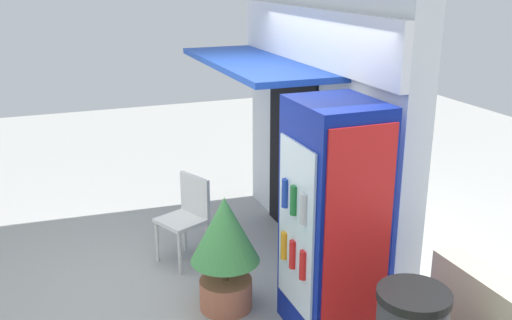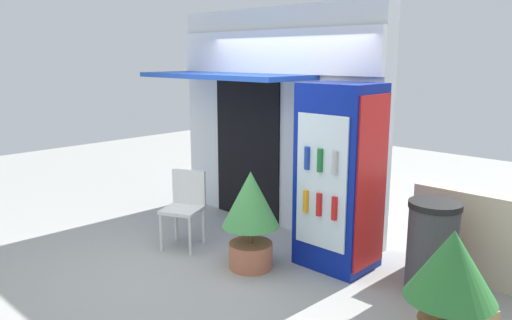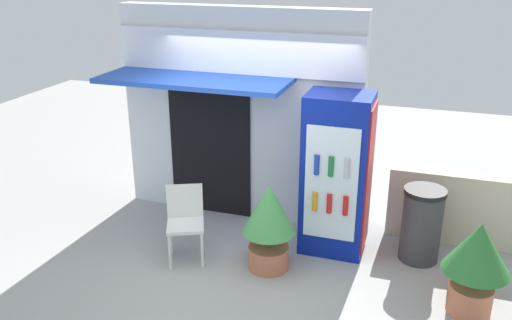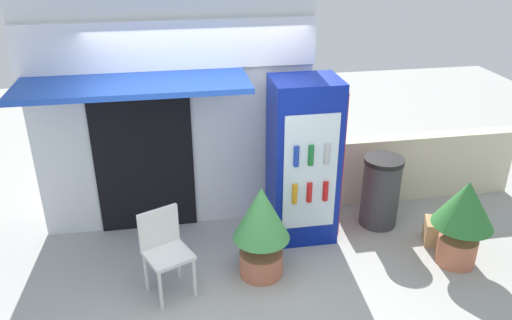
% 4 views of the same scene
% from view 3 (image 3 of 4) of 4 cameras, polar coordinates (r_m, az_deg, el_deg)
% --- Properties ---
extents(ground, '(16.00, 16.00, 0.00)m').
position_cam_3_polar(ground, '(6.61, -3.22, -11.06)').
color(ground, '#A3A39E').
extents(storefront_building, '(3.32, 1.17, 2.87)m').
position_cam_3_polar(storefront_building, '(7.35, -2.00, 5.12)').
color(storefront_building, silver).
rests_on(storefront_building, ground).
extents(drink_cooler, '(0.79, 0.69, 1.99)m').
position_cam_3_polar(drink_cooler, '(6.62, 8.47, -1.53)').
color(drink_cooler, navy).
rests_on(drink_cooler, ground).
extents(plastic_chair, '(0.57, 0.56, 0.91)m').
position_cam_3_polar(plastic_chair, '(6.59, -7.44, -5.96)').
color(plastic_chair, silver).
rests_on(plastic_chair, ground).
extents(potted_plant_near_shop, '(0.62, 0.62, 1.08)m').
position_cam_3_polar(potted_plant_near_shop, '(6.27, 1.35, -6.24)').
color(potted_plant_near_shop, '#BC6B4C').
rests_on(potted_plant_near_shop, ground).
extents(potted_plant_curbside, '(0.67, 0.67, 1.04)m').
position_cam_3_polar(potted_plant_curbside, '(5.93, 22.17, -9.58)').
color(potted_plant_curbside, '#BC6B4C').
rests_on(potted_plant_curbside, ground).
extents(trash_bin, '(0.49, 0.49, 0.93)m').
position_cam_3_polar(trash_bin, '(6.82, 16.98, -6.49)').
color(trash_bin, '#38383D').
rests_on(trash_bin, ground).
extents(stone_boundary_wall, '(2.61, 0.23, 0.93)m').
position_cam_3_polar(stone_boundary_wall, '(7.42, 23.80, -5.13)').
color(stone_boundary_wall, beige).
rests_on(stone_boundary_wall, ground).
extents(cardboard_box, '(0.44, 0.41, 0.29)m').
position_cam_3_polar(cardboard_box, '(6.53, 21.51, -11.64)').
color(cardboard_box, tan).
rests_on(cardboard_box, ground).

